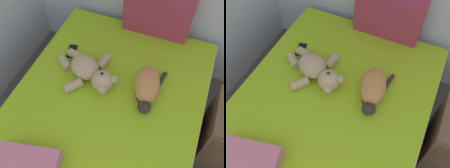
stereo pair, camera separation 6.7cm
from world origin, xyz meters
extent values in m
cube|color=brown|center=(1.16, 2.72, 0.17)|extent=(1.47, 1.96, 0.33)
cube|color=white|center=(1.16, 2.72, 0.43)|extent=(1.42, 1.91, 0.19)
cube|color=#9EC61E|center=(1.16, 2.77, 0.54)|extent=(1.41, 1.77, 0.02)
cube|color=#A5334C|center=(1.30, 3.61, 0.75)|extent=(0.59, 0.12, 0.41)
ellipsoid|color=#D18447|center=(1.41, 2.97, 0.62)|extent=(0.25, 0.37, 0.15)
sphere|color=#332823|center=(1.45, 2.78, 0.60)|extent=(0.10, 0.10, 0.10)
cone|color=#332823|center=(1.48, 2.79, 0.66)|extent=(0.04, 0.04, 0.04)
cone|color=#332823|center=(1.43, 2.78, 0.66)|extent=(0.04, 0.04, 0.04)
cylinder|color=#332823|center=(1.50, 3.09, 0.56)|extent=(0.06, 0.16, 0.03)
ellipsoid|color=#332823|center=(1.40, 2.87, 0.57)|extent=(0.07, 0.11, 0.04)
ellipsoid|color=tan|center=(0.91, 2.94, 0.63)|extent=(0.30, 0.28, 0.17)
sphere|color=tan|center=(1.09, 2.86, 0.63)|extent=(0.17, 0.17, 0.17)
sphere|color=#9E7F58|center=(1.09, 2.86, 0.69)|extent=(0.07, 0.07, 0.07)
sphere|color=black|center=(1.09, 2.86, 0.72)|extent=(0.02, 0.02, 0.02)
sphere|color=tan|center=(1.17, 2.90, 0.64)|extent=(0.07, 0.07, 0.07)
sphere|color=tan|center=(1.12, 2.78, 0.64)|extent=(0.07, 0.07, 0.07)
cylinder|color=tan|center=(1.01, 3.08, 0.58)|extent=(0.09, 0.15, 0.07)
cylinder|color=tan|center=(0.76, 3.06, 0.58)|extent=(0.14, 0.09, 0.07)
cylinder|color=tan|center=(0.88, 2.77, 0.58)|extent=(0.14, 0.16, 0.07)
cylinder|color=tan|center=(0.72, 2.95, 0.58)|extent=(0.15, 0.13, 0.07)
cube|color=black|center=(0.70, 3.11, 0.55)|extent=(0.10, 0.16, 0.01)
cube|color=black|center=(0.70, 3.11, 0.56)|extent=(0.09, 0.14, 0.00)
camera|label=1|loc=(1.58, 1.83, 2.19)|focal=40.76mm
camera|label=2|loc=(1.64, 1.86, 2.19)|focal=40.76mm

